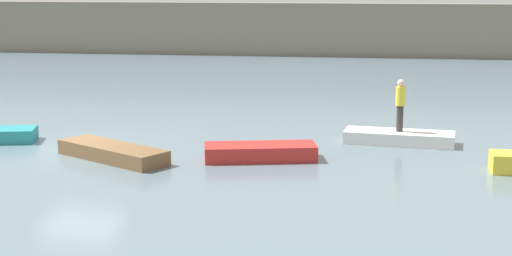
% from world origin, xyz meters
% --- Properties ---
extents(ground_plane, '(120.00, 120.00, 0.00)m').
position_xyz_m(ground_plane, '(0.00, 0.00, 0.00)').
color(ground_plane, slate).
extents(embankment_wall, '(80.00, 1.20, 3.52)m').
position_xyz_m(embankment_wall, '(0.00, 29.50, 1.76)').
color(embankment_wall, gray).
rests_on(embankment_wall, ground_plane).
extents(rowboat_brown, '(3.87, 2.97, 0.44)m').
position_xyz_m(rowboat_brown, '(1.43, -0.96, 0.22)').
color(rowboat_brown, brown).
rests_on(rowboat_brown, ground_plane).
extents(rowboat_red, '(3.51, 1.87, 0.47)m').
position_xyz_m(rowboat_red, '(5.84, -0.37, 0.23)').
color(rowboat_red, red).
rests_on(rowboat_red, ground_plane).
extents(rowboat_white, '(3.67, 1.58, 0.41)m').
position_xyz_m(rowboat_white, '(10.05, 2.51, 0.20)').
color(rowboat_white, white).
rests_on(rowboat_white, ground_plane).
extents(person_yellow_shirt, '(0.32, 0.32, 1.72)m').
position_xyz_m(person_yellow_shirt, '(10.05, 2.51, 1.37)').
color(person_yellow_shirt, '#38332D').
rests_on(person_yellow_shirt, rowboat_white).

